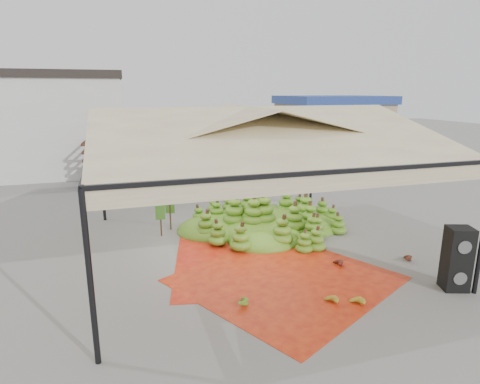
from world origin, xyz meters
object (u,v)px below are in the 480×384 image
object	(u,v)px
speaker_stack	(457,259)
truck_right	(275,153)
banana_heap	(265,211)
truck_left	(159,154)
vendor	(241,178)

from	to	relation	value
speaker_stack	truck_right	world-z (taller)	truck_right
banana_heap	speaker_stack	xyz separation A→B (m)	(2.68, -5.15, 0.14)
speaker_stack	truck_left	bearing A→B (deg)	128.99
speaker_stack	truck_right	size ratio (longest dim) A/B	0.24
banana_heap	speaker_stack	bearing A→B (deg)	-62.50
speaker_stack	banana_heap	bearing A→B (deg)	135.88
truck_right	banana_heap	bearing A→B (deg)	-134.01
banana_heap	truck_right	bearing A→B (deg)	65.75
truck_left	vendor	bearing A→B (deg)	-53.04
vendor	truck_left	xyz separation A→B (m)	(-2.89, 4.50, 0.47)
vendor	truck_right	distance (m)	4.72
banana_heap	vendor	size ratio (longest dim) A/B	3.25
truck_left	speaker_stack	bearing A→B (deg)	-65.14
banana_heap	vendor	world-z (taller)	vendor
banana_heap	speaker_stack	world-z (taller)	speaker_stack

